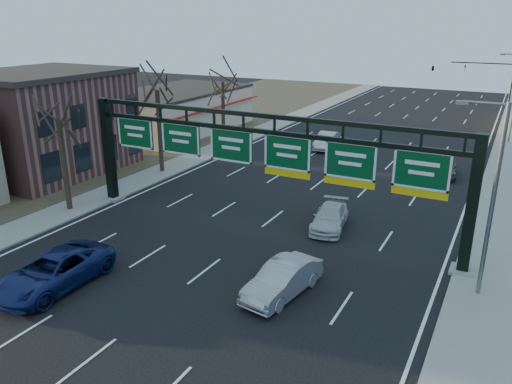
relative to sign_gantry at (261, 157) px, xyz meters
The scene contains 18 objects.
ground 9.24m from the sign_gantry, 91.15° to the right, with size 160.00×160.00×0.00m, color black.
sidewalk_left 18.24m from the sign_gantry, 137.20° to the left, with size 3.00×120.00×0.12m, color gray.
sidewalk_right 18.02m from the sign_gantry, 43.51° to the left, with size 3.00×120.00×0.12m, color gray.
dirt_strip_left 28.25m from the sign_gantry, 154.50° to the left, with size 21.00×120.00×0.06m, color #473D2B.
lane_markings 12.86m from the sign_gantry, 90.76° to the left, with size 21.60×120.00×0.01m, color white.
sign_gantry is the anchor object (origin of this frame).
brick_block 21.87m from the sign_gantry, behind, with size 10.40×12.40×8.30m.
cream_strip 30.24m from the sign_gantry, 135.86° to the left, with size 10.90×18.40×4.70m.
tree_gantry 13.53m from the sign_gantry, 166.97° to the right, with size 3.60×3.60×8.48m.
tree_mid 15.08m from the sign_gantry, 151.63° to the left, with size 3.60×3.60×9.24m.
tree_far 21.57m from the sign_gantry, 127.32° to the left, with size 3.60×3.60×8.86m.
streetlight_near 12.48m from the sign_gantry, ahead, with size 2.15×0.22×9.00m.
traffic_signal_mast 47.33m from the sign_gantry, 83.29° to the left, with size 10.16×0.54×7.00m.
car_blue_suv 12.63m from the sign_gantry, 117.94° to the right, with size 2.78×6.04×1.68m, color navy.
car_silver_sedan 8.49m from the sign_gantry, 55.14° to the right, with size 1.66×4.75×1.56m, color #9E9FA3.
car_white_wagon 5.82m from the sign_gantry, 33.20° to the left, with size 1.88×4.62×1.34m, color silver.
car_grey_far 19.29m from the sign_gantry, 64.20° to the left, with size 1.75×4.35×1.48m, color #404345.
car_silver_distant 21.66m from the sign_gantry, 99.44° to the left, with size 1.67×4.80×1.58m, color #B6B7BC.
Camera 1 is at (12.94, -16.93, 12.24)m, focal length 35.00 mm.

